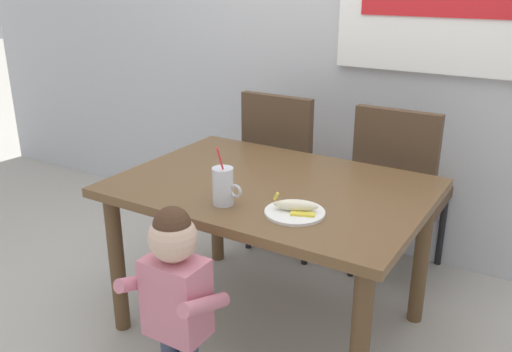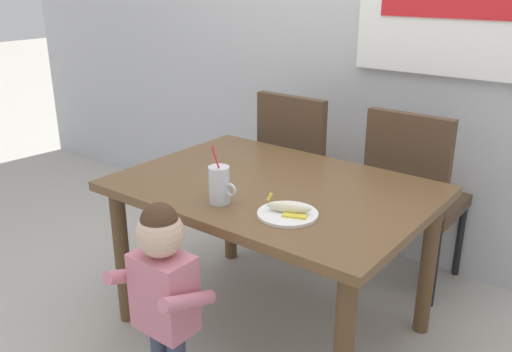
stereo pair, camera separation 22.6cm
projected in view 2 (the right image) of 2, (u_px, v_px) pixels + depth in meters
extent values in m
plane|color=#B7B2A8|center=(272.00, 324.00, 2.59)|extent=(24.00, 24.00, 0.00)
cube|color=red|center=(461.00, 0.00, 2.57)|extent=(0.81, 0.01, 0.18)
cube|color=brown|center=(273.00, 188.00, 2.35)|extent=(1.32, 0.94, 0.04)
cylinder|color=brown|center=(122.00, 257.00, 2.52)|extent=(0.07, 0.07, 0.67)
cylinder|color=brown|center=(230.00, 204.00, 3.09)|extent=(0.07, 0.07, 0.67)
cylinder|color=brown|center=(428.00, 266.00, 2.43)|extent=(0.07, 0.07, 0.67)
cube|color=#4C3826|center=(309.00, 176.00, 3.19)|extent=(0.44, 0.44, 0.06)
cube|color=#4C3826|center=(290.00, 140.00, 2.95)|extent=(0.42, 0.05, 0.48)
cylinder|color=black|center=(350.00, 211.00, 3.31)|extent=(0.04, 0.04, 0.42)
cylinder|color=black|center=(298.00, 196.00, 3.53)|extent=(0.04, 0.04, 0.42)
cylinder|color=black|center=(318.00, 233.00, 3.03)|extent=(0.04, 0.04, 0.42)
cylinder|color=black|center=(263.00, 216.00, 3.24)|extent=(0.04, 0.04, 0.42)
cube|color=#4C3826|center=(417.00, 202.00, 2.83)|extent=(0.44, 0.44, 0.06)
cube|color=#4C3826|center=(406.00, 163.00, 2.59)|extent=(0.42, 0.05, 0.48)
cylinder|color=black|center=(460.00, 240.00, 2.95)|extent=(0.04, 0.04, 0.42)
cylinder|color=black|center=(394.00, 222.00, 3.16)|extent=(0.04, 0.04, 0.42)
cylinder|color=black|center=(434.00, 268.00, 2.67)|extent=(0.04, 0.04, 0.42)
cylinder|color=black|center=(364.00, 246.00, 2.88)|extent=(0.04, 0.04, 0.42)
cube|color=pink|center=(164.00, 292.00, 1.95)|extent=(0.22, 0.15, 0.30)
sphere|color=beige|center=(160.00, 234.00, 1.87)|extent=(0.17, 0.17, 0.17)
sphere|color=#472D1E|center=(159.00, 221.00, 1.86)|extent=(0.13, 0.13, 0.13)
cylinder|color=pink|center=(133.00, 275.00, 2.01)|extent=(0.05, 0.24, 0.13)
cylinder|color=pink|center=(188.00, 301.00, 1.85)|extent=(0.05, 0.24, 0.13)
cylinder|color=silver|center=(219.00, 185.00, 2.13)|extent=(0.08, 0.08, 0.15)
cylinder|color=#8C6647|center=(219.00, 192.00, 2.14)|extent=(0.07, 0.07, 0.08)
torus|color=silver|center=(231.00, 190.00, 2.10)|extent=(0.06, 0.01, 0.06)
cylinder|color=#E5333F|center=(219.00, 169.00, 2.10)|extent=(0.01, 0.09, 0.21)
cylinder|color=white|center=(288.00, 214.00, 2.04)|extent=(0.23, 0.23, 0.01)
ellipsoid|color=#F4EAC6|center=(289.00, 207.00, 2.03)|extent=(0.17, 0.10, 0.04)
cube|color=yellow|center=(295.00, 216.00, 2.00)|extent=(0.10, 0.06, 0.01)
cube|color=yellow|center=(296.00, 208.00, 2.07)|extent=(0.10, 0.06, 0.01)
cylinder|color=yellow|center=(269.00, 197.00, 2.04)|extent=(0.03, 0.02, 0.03)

